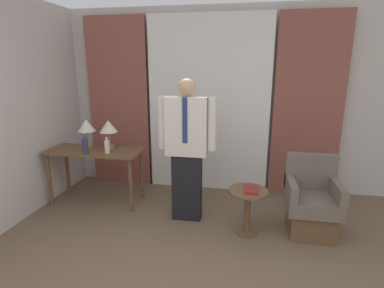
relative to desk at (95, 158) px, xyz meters
name	(u,v)px	position (x,y,z in m)	size (l,w,h in m)	color
wall_back	(209,101)	(1.46, 0.90, 0.70)	(10.00, 0.06, 2.70)	beige
curtain_sheer_center	(208,106)	(1.46, 0.77, 0.64)	(1.79, 0.06, 2.58)	white
curtain_drape_left	(119,104)	(0.05, 0.77, 0.64)	(0.94, 0.06, 2.58)	brown
curtain_drape_right	(308,108)	(2.86, 0.77, 0.64)	(0.94, 0.06, 2.58)	brown
desk	(95,158)	(0.00, 0.00, 0.00)	(1.28, 0.55, 0.76)	brown
table_lamp_left	(86,127)	(-0.16, 0.13, 0.40)	(0.24, 0.24, 0.39)	#9E7F47
table_lamp_right	(108,127)	(0.16, 0.13, 0.40)	(0.24, 0.24, 0.39)	#9E7F47
bottle_near_edge	(85,146)	(-0.03, -0.18, 0.22)	(0.07, 0.07, 0.25)	#2D3851
bottle_by_lamp	(107,146)	(0.24, -0.11, 0.20)	(0.07, 0.07, 0.21)	silver
person	(187,146)	(1.33, -0.24, 0.29)	(0.70, 0.23, 1.73)	black
armchair	(311,204)	(2.78, -0.33, -0.30)	(0.56, 0.55, 0.88)	brown
side_table	(248,204)	(2.07, -0.48, -0.29)	(0.44, 0.44, 0.53)	brown
book	(251,190)	(2.10, -0.50, -0.10)	(0.14, 0.23, 0.03)	maroon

